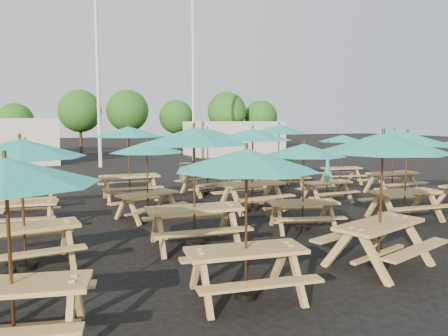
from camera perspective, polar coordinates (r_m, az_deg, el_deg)
name	(u,v)px	position (r m, az deg, el deg)	size (l,w,h in m)	color
ground	(245,209)	(13.32, 2.73, -5.34)	(120.00, 120.00, 0.00)	black
picnic_unit_0	(6,181)	(5.60, -26.60, -1.57)	(2.62, 2.62, 2.27)	tan
picnic_unit_1	(20,155)	(8.46, -25.05, 1.57)	(2.40, 2.40, 2.38)	tan
picnic_unit_2	(19,156)	(11.50, -25.19, 1.46)	(2.31, 2.31, 2.11)	tan
picnic_unit_3	(26,148)	(14.32, -24.48, 2.36)	(2.23, 2.23, 2.12)	tan
picnic_unit_4	(246,167)	(6.41, 2.94, 0.10)	(2.48, 2.48, 2.28)	tan
picnic_unit_5	(194,142)	(9.08, -3.96, 3.39)	(2.69, 2.69, 2.55)	tan
picnic_unit_6	(147,151)	(11.92, -10.04, 2.19)	(2.58, 2.58, 2.13)	tan
picnic_unit_7	(129,135)	(14.93, -12.37, 4.18)	(2.51, 2.51, 2.50)	tan
picnic_unit_8	(383,150)	(8.30, 20.02, 2.21)	(2.87, 2.87, 2.46)	tan
picnic_unit_9	(304,154)	(10.69, 10.38, 1.76)	(2.53, 2.53, 2.13)	tan
picnic_unit_10	(253,138)	(12.90, 3.78, 3.88)	(2.49, 2.49, 2.47)	tan
picnic_unit_11	(208,136)	(15.74, -2.15, 4.16)	(2.72, 2.72, 2.42)	tan
picnic_unit_13	(407,143)	(12.58, 22.82, 3.01)	(2.52, 2.52, 2.38)	tan
picnic_unit_14	(327,177)	(14.62, 13.33, -1.15)	(1.61, 1.41, 2.04)	tan
picnic_unit_15	(279,132)	(17.21, 7.20, 4.65)	(2.79, 2.79, 2.54)	tan
picnic_unit_18	(394,138)	(16.92, 21.32, 3.71)	(2.34, 2.34, 2.36)	tan
picnic_unit_19	(342,141)	(18.97, 15.19, 3.44)	(2.36, 2.36, 2.09)	tan
waste_bin_0	(41,180)	(18.13, -22.82, -1.43)	(0.51, 0.51, 0.82)	gray
waste_bin_1	(185,172)	(19.23, -5.12, -0.55)	(0.51, 0.51, 0.82)	gray
waste_bin_2	(279,168)	(21.10, 7.22, 0.02)	(0.51, 0.51, 0.82)	gray
waste_bin_3	(289,166)	(21.83, 8.49, 0.21)	(0.51, 0.51, 0.82)	#1A911A
mast_0	(97,61)	(26.09, -16.21, 13.32)	(0.20, 0.20, 12.00)	silver
mast_1	(193,70)	(29.70, -4.03, 12.65)	(0.20, 0.20, 12.00)	silver
event_tent_1	(234,138)	(34.10, 1.31, 3.92)	(7.00, 4.00, 2.60)	silver
tree_2	(15,121)	(35.21, -25.59, 5.54)	(2.59, 2.59, 3.93)	#382314
tree_3	(80,111)	(36.53, -18.30, 7.07)	(3.36, 3.36, 5.09)	#382314
tree_4	(127,111)	(36.70, -12.50, 7.31)	(3.41, 3.41, 5.17)	#382314
tree_5	(176,117)	(38.26, -6.24, 6.64)	(2.94, 2.94, 4.45)	#382314
tree_6	(227,112)	(38.12, 0.38, 7.36)	(3.38, 3.38, 5.13)	#382314
tree_7	(261,117)	(39.71, 4.82, 6.67)	(2.95, 2.95, 4.48)	#382314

